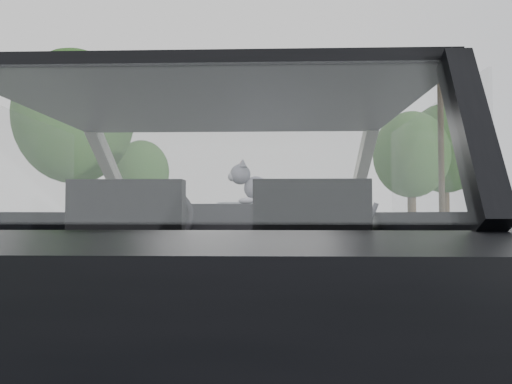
# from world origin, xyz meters

# --- Properties ---
(subject_car) EXTENTS (1.80, 4.00, 1.45)m
(subject_car) POSITION_xyz_m (0.00, 0.00, 0.72)
(subject_car) COLOR black
(subject_car) RESTS_ON ground
(dashboard) EXTENTS (1.58, 0.45, 0.30)m
(dashboard) POSITION_xyz_m (0.00, 0.62, 0.85)
(dashboard) COLOR black
(dashboard) RESTS_ON subject_car
(driver_seat) EXTENTS (0.50, 0.72, 0.42)m
(driver_seat) POSITION_xyz_m (-0.40, -0.29, 0.88)
(driver_seat) COLOR black
(driver_seat) RESTS_ON subject_car
(passenger_seat) EXTENTS (0.50, 0.72, 0.42)m
(passenger_seat) POSITION_xyz_m (0.40, -0.29, 0.88)
(passenger_seat) COLOR black
(passenger_seat) RESTS_ON subject_car
(steering_wheel) EXTENTS (0.36, 0.36, 0.04)m
(steering_wheel) POSITION_xyz_m (-0.40, 0.33, 0.92)
(steering_wheel) COLOR black
(steering_wheel) RESTS_ON dashboard
(cat) EXTENTS (0.65, 0.30, 0.28)m
(cat) POSITION_xyz_m (0.31, 0.64, 1.09)
(cat) COLOR gray
(cat) RESTS_ON dashboard
(guardrail) EXTENTS (0.05, 90.00, 0.32)m
(guardrail) POSITION_xyz_m (4.30, 10.00, 0.58)
(guardrail) COLOR gray
(guardrail) RESTS_ON ground
(other_car) EXTENTS (2.22, 4.25, 1.33)m
(other_car) POSITION_xyz_m (-1.12, 15.49, 0.67)
(other_car) COLOR #B0B7C3
(other_car) RESTS_ON ground
(highway_sign) EXTENTS (0.53, 1.04, 2.72)m
(highway_sign) POSITION_xyz_m (5.39, 27.67, 1.36)
(highway_sign) COLOR #124B1A
(highway_sign) RESTS_ON ground
(utility_pole) EXTENTS (0.33, 0.33, 7.99)m
(utility_pole) POSITION_xyz_m (7.61, 19.51, 3.99)
(utility_pole) COLOR black
(utility_pole) RESTS_ON ground
(tree_2) EXTENTS (5.13, 5.13, 6.75)m
(tree_2) POSITION_xyz_m (8.40, 27.16, 3.37)
(tree_2) COLOR #143711
(tree_2) RESTS_ON ground
(tree_3) EXTENTS (7.62, 7.62, 9.04)m
(tree_3) POSITION_xyz_m (13.36, 35.84, 4.52)
(tree_3) COLOR #143711
(tree_3) RESTS_ON ground
(tree_5) EXTENTS (7.01, 7.01, 8.76)m
(tree_5) POSITION_xyz_m (-9.58, 21.56, 4.38)
(tree_5) COLOR #143711
(tree_5) RESTS_ON ground
(tree_6) EXTENTS (5.30, 5.30, 6.15)m
(tree_6) POSITION_xyz_m (-9.56, 34.09, 3.07)
(tree_6) COLOR #143711
(tree_6) RESTS_ON ground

